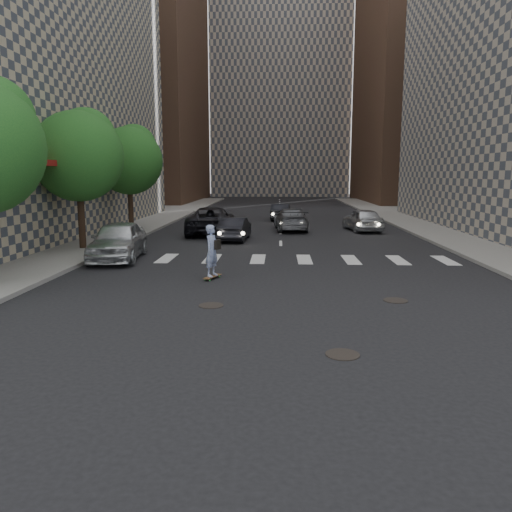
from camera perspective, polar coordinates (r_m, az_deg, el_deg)
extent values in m
plane|color=black|center=(12.81, 3.08, -7.20)|extent=(160.00, 160.00, 0.00)
cube|color=gray|center=(35.52, -21.33, 2.96)|extent=(13.00, 80.00, 0.15)
cube|color=gray|center=(35.62, 26.85, 2.61)|extent=(13.00, 80.00, 0.15)
cube|color=black|center=(24.94, -23.87, 4.78)|extent=(0.30, 14.00, 4.00)
cube|color=maroon|center=(24.54, -22.50, 9.73)|extent=(1.60, 14.00, 0.25)
cube|color=black|center=(28.67, 25.97, 5.14)|extent=(0.30, 18.00, 4.00)
cube|color=brown|center=(72.03, -14.60, 22.22)|extent=(18.00, 24.00, 40.00)
cube|color=brown|center=(71.68, 20.15, 20.39)|extent=(18.00, 24.00, 36.00)
cube|color=#ADA08E|center=(92.55, 2.81, 22.08)|extent=(22.00, 20.00, 48.00)
cylinder|color=#382619|center=(25.18, -19.32, 4.07)|extent=(0.32, 0.32, 2.80)
sphere|color=#1C5420|center=(25.11, -19.68, 10.67)|extent=(4.20, 4.20, 4.20)
sphere|color=#1C5420|center=(25.64, -18.86, 12.69)|extent=(2.80, 2.80, 2.80)
cylinder|color=#382619|center=(32.72, -14.12, 5.42)|extent=(0.32, 0.32, 2.80)
sphere|color=#1C5420|center=(32.66, -14.33, 10.50)|extent=(4.20, 4.20, 4.20)
sphere|color=#1C5420|center=(33.22, -13.75, 12.05)|extent=(2.80, 2.80, 2.80)
cylinder|color=black|center=(10.52, 9.86, -11.02)|extent=(0.70, 0.70, 0.02)
cylinder|color=black|center=(14.09, -5.16, -5.64)|extent=(0.70, 0.70, 0.02)
cylinder|color=black|center=(15.13, 15.66, -4.91)|extent=(0.70, 0.70, 0.02)
cube|color=brown|center=(17.59, -5.00, -2.33)|extent=(0.58, 0.98, 0.02)
cylinder|color=green|center=(17.36, -5.79, -2.71)|extent=(0.05, 0.07, 0.06)
cylinder|color=green|center=(17.28, -5.30, -2.76)|extent=(0.05, 0.07, 0.06)
cylinder|color=green|center=(17.94, -4.70, -2.29)|extent=(0.05, 0.07, 0.06)
cylinder|color=green|center=(17.86, -4.22, -2.34)|extent=(0.05, 0.07, 0.06)
imported|color=#8690C3|center=(17.43, -5.04, 0.61)|extent=(0.65, 0.77, 1.81)
cube|color=black|center=(17.35, -4.41, 1.32)|extent=(0.21, 0.32, 0.34)
imported|color=silver|center=(22.19, -15.48, 1.73)|extent=(2.45, 5.04, 1.66)
imported|color=black|center=(27.66, -2.44, 3.13)|extent=(1.64, 3.99, 1.29)
imported|color=#56575D|center=(32.63, 4.00, 4.21)|extent=(2.32, 5.09, 1.44)
imported|color=black|center=(30.69, -5.15, 4.06)|extent=(3.15, 6.12, 1.65)
imported|color=silver|center=(32.86, 12.08, 4.10)|extent=(2.33, 4.56, 1.49)
imported|color=black|center=(39.85, 2.85, 5.07)|extent=(1.65, 4.08, 1.32)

